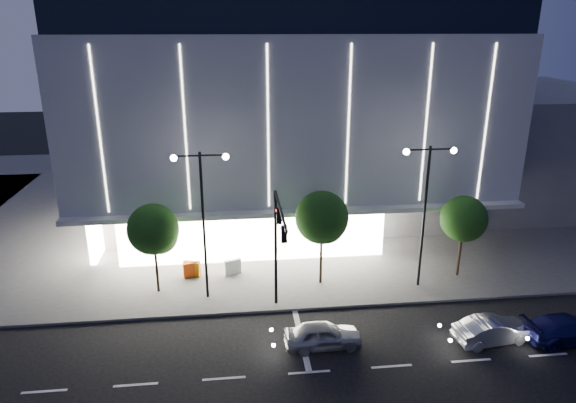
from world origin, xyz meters
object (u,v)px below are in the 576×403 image
(street_lamp_west, at_px, (203,205))
(street_lamp_east, at_px, (426,197))
(barrier_a, at_px, (192,269))
(tree_left, at_px, (154,232))
(barrier_b, at_px, (233,267))
(tree_right, at_px, (464,221))
(car_third, at_px, (568,329))
(car_lead, at_px, (323,335))
(tree_mid, at_px, (322,220))
(traffic_mast, at_px, (278,235))
(car_second, at_px, (493,330))
(barrier_c, at_px, (192,270))

(street_lamp_west, relative_size, street_lamp_east, 1.00)
(barrier_a, bearing_deg, tree_left, -112.22)
(street_lamp_east, bearing_deg, barrier_b, 166.34)
(tree_right, height_order, car_third, tree_right)
(car_lead, xyz_separation_m, car_third, (12.68, -0.86, 0.01))
(tree_mid, bearing_deg, traffic_mast, -129.42)
(tree_left, distance_m, tree_mid, 10.00)
(car_second, relative_size, barrier_a, 3.71)
(car_third, relative_size, barrier_b, 4.30)
(street_lamp_west, xyz_separation_m, tree_left, (-2.97, 1.02, -1.92))
(car_second, bearing_deg, barrier_b, 48.47)
(barrier_b, bearing_deg, traffic_mast, -85.93)
(car_third, bearing_deg, street_lamp_west, 67.59)
(traffic_mast, height_order, tree_mid, traffic_mast)
(tree_mid, bearing_deg, barrier_b, 162.17)
(traffic_mast, xyz_separation_m, tree_left, (-6.97, 3.68, -0.99))
(barrier_b, distance_m, barrier_c, 2.61)
(tree_left, distance_m, tree_right, 19.00)
(tree_right, bearing_deg, barrier_c, 174.49)
(street_lamp_east, distance_m, barrier_a, 15.31)
(tree_left, xyz_separation_m, car_lead, (8.97, -6.55, -3.36))
(street_lamp_west, relative_size, tree_mid, 1.46)
(street_lamp_west, relative_size, barrier_b, 8.18)
(car_third, xyz_separation_m, barrier_c, (-19.76, 9.06, -0.04))
(tree_right, height_order, car_second, tree_right)
(car_second, xyz_separation_m, barrier_b, (-13.22, 8.89, -0.02))
(tree_mid, bearing_deg, tree_left, -180.00)
(barrier_b, bearing_deg, tree_mid, -38.15)
(street_lamp_west, relative_size, barrier_c, 8.18)
(traffic_mast, bearing_deg, tree_left, 152.16)
(barrier_a, distance_m, barrier_c, 0.15)
(car_lead, xyz_separation_m, barrier_b, (-4.47, 8.32, -0.02))
(tree_mid, xyz_separation_m, barrier_a, (-8.11, 1.80, -3.68))
(tree_mid, xyz_separation_m, barrier_b, (-5.50, 1.77, -3.68))
(car_second, xyz_separation_m, barrier_a, (-15.83, 8.92, -0.02))
(street_lamp_west, xyz_separation_m, car_second, (14.75, -6.10, -5.28))
(street_lamp_west, relative_size, car_second, 2.20)
(street_lamp_east, xyz_separation_m, tree_right, (3.03, 1.02, -2.07))
(street_lamp_east, height_order, tree_right, street_lamp_east)
(traffic_mast, xyz_separation_m, car_third, (14.68, -3.73, -4.34))
(barrier_c, bearing_deg, car_lead, -65.84)
(traffic_mast, bearing_deg, street_lamp_west, 146.35)
(street_lamp_west, xyz_separation_m, barrier_a, (-1.08, 2.82, -5.31))
(car_lead, bearing_deg, traffic_mast, 33.21)
(street_lamp_east, relative_size, tree_left, 1.57)
(street_lamp_east, xyz_separation_m, car_second, (1.75, -6.10, -5.28))
(tree_mid, bearing_deg, car_third, -32.45)
(car_lead, bearing_deg, street_lamp_east, -53.37)
(street_lamp_west, xyz_separation_m, tree_mid, (7.03, 1.02, -1.62))
(car_second, bearing_deg, car_third, -101.77)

